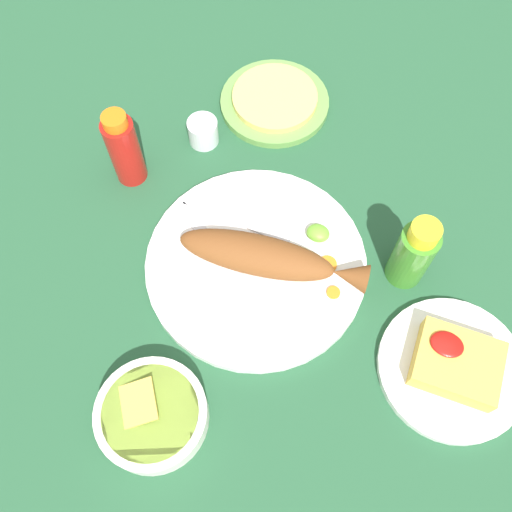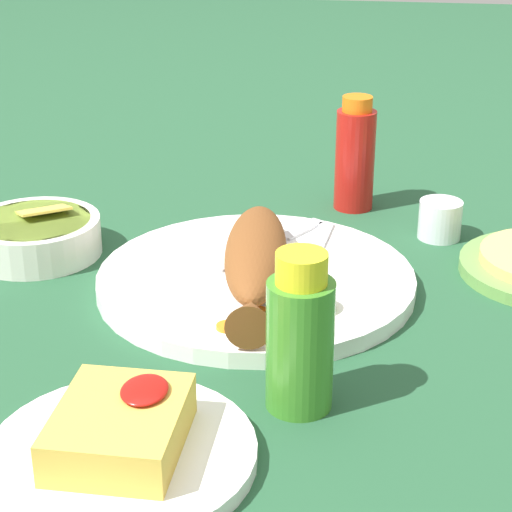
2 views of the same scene
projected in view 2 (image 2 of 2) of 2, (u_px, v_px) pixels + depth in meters
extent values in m
plane|color=#235133|center=(256.00, 288.00, 1.01)|extent=(4.00, 4.00, 0.00)
cylinder|color=white|center=(256.00, 280.00, 1.01)|extent=(0.34, 0.34, 0.02)
ellipsoid|color=brown|center=(256.00, 252.00, 0.99)|extent=(0.25, 0.09, 0.05)
cone|color=brown|center=(250.00, 315.00, 0.86)|extent=(0.06, 0.05, 0.04)
cube|color=silver|center=(253.00, 253.00, 1.04)|extent=(0.10, 0.07, 0.00)
cube|color=silver|center=(302.00, 229.00, 1.11)|extent=(0.07, 0.05, 0.00)
cube|color=silver|center=(307.00, 267.00, 1.01)|extent=(0.12, 0.02, 0.00)
cube|color=silver|center=(322.00, 235.00, 1.09)|extent=(0.07, 0.02, 0.00)
cylinder|color=orange|center=(227.00, 327.00, 0.89)|extent=(0.02, 0.02, 0.00)
cylinder|color=orange|center=(257.00, 313.00, 0.91)|extent=(0.02, 0.02, 0.00)
cylinder|color=orange|center=(274.00, 319.00, 0.90)|extent=(0.03, 0.03, 0.00)
ellipsoid|color=#6BB233|center=(320.00, 301.00, 0.92)|extent=(0.04, 0.03, 0.02)
cylinder|color=#B21914|center=(355.00, 160.00, 1.20)|extent=(0.05, 0.05, 0.13)
cylinder|color=orange|center=(357.00, 104.00, 1.17)|extent=(0.04, 0.04, 0.02)
cylinder|color=#3D8428|center=(300.00, 345.00, 0.78)|extent=(0.06, 0.06, 0.12)
cylinder|color=yellow|center=(302.00, 268.00, 0.75)|extent=(0.04, 0.04, 0.03)
cylinder|color=silver|center=(440.00, 220.00, 1.13)|extent=(0.05, 0.05, 0.05)
cylinder|color=white|center=(439.00, 229.00, 1.13)|extent=(0.04, 0.04, 0.02)
cylinder|color=white|center=(122.00, 454.00, 0.72)|extent=(0.21, 0.21, 0.01)
cube|color=gold|center=(120.00, 428.00, 0.71)|extent=(0.12, 0.10, 0.04)
ellipsoid|color=#AD140F|center=(144.00, 390.00, 0.72)|extent=(0.05, 0.04, 0.01)
cylinder|color=white|center=(36.00, 237.00, 1.08)|extent=(0.15, 0.15, 0.04)
cylinder|color=olive|center=(34.00, 226.00, 1.08)|extent=(0.13, 0.13, 0.02)
cube|color=gold|center=(42.00, 210.00, 1.10)|extent=(0.09, 0.09, 0.02)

